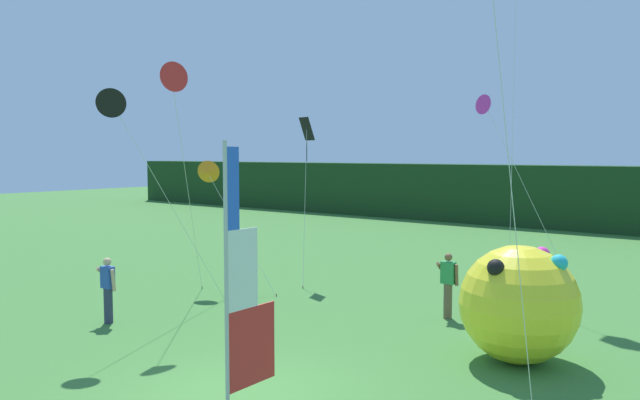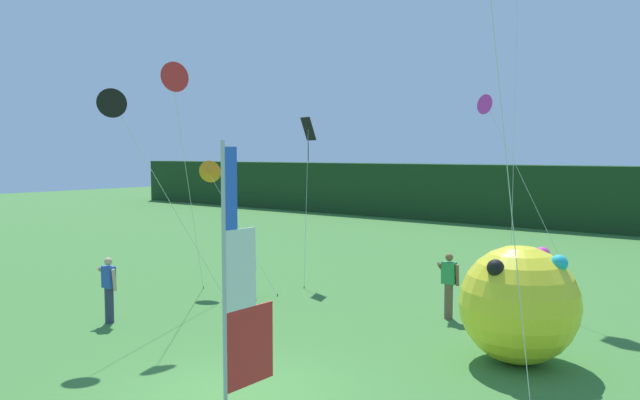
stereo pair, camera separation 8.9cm
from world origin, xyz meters
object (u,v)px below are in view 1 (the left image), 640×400
kite_red_delta_4 (172,79)px  kite_black_delta_5 (112,103)px  person_far_left (247,267)px  kite_orange_delta_3 (208,173)px  kite_magenta_delta_1 (486,106)px  inflatable_balloon (519,304)px  kite_black_diamond_2 (307,136)px  banner_flag (241,300)px  person_near_banner (108,288)px  person_mid_field (448,284)px

kite_red_delta_4 → kite_black_delta_5: (-0.21, -1.59, -0.71)m
person_far_left → kite_orange_delta_3: kite_orange_delta_3 is taller
kite_magenta_delta_1 → inflatable_balloon: bearing=-60.8°
kite_black_diamond_2 → kite_red_delta_4: size_ratio=0.84×
kite_magenta_delta_1 → kite_black_delta_5: 11.02m
person_far_left → kite_red_delta_4: kite_red_delta_4 is taller
kite_magenta_delta_1 → kite_black_diamond_2: 5.97m
banner_flag → kite_black_delta_5: bearing=160.9°
person_near_banner → person_mid_field: bearing=41.0°
banner_flag → kite_black_delta_5: 7.62m
kite_orange_delta_3 → person_mid_field: bearing=9.4°
kite_black_delta_5 → inflatable_balloon: bearing=24.1°
kite_orange_delta_3 → kite_magenta_delta_1: bearing=35.6°
banner_flag → person_near_banner: banner_flag is taller
kite_magenta_delta_1 → kite_black_diamond_2: (-5.59, -1.91, -0.86)m
kite_red_delta_4 → person_far_left: bearing=98.1°
person_near_banner → kite_black_delta_5: (0.83, -0.29, 4.57)m
person_near_banner → inflatable_balloon: 9.88m
person_near_banner → person_far_left: (0.59, 4.37, -0.01)m
person_far_left → inflatable_balloon: inflatable_balloon is taller
kite_orange_delta_3 → person_near_banner: bearing=-75.0°
kite_orange_delta_3 → kite_black_delta_5: kite_black_delta_5 is taller
kite_red_delta_4 → kite_black_diamond_2: bearing=96.8°
banner_flag → kite_magenta_delta_1: kite_magenta_delta_1 is taller
person_near_banner → kite_red_delta_4: kite_red_delta_4 is taller
inflatable_balloon → kite_black_delta_5: size_ratio=0.41×
kite_black_diamond_2 → inflatable_balloon: bearing=-24.6°
kite_magenta_delta_1 → kite_orange_delta_3: kite_magenta_delta_1 is taller
person_mid_field → kite_orange_delta_3: (-7.75, -1.28, 2.76)m
kite_orange_delta_3 → kite_red_delta_4: bearing=-54.6°
person_far_left → person_near_banner: bearing=-97.7°
person_near_banner → person_far_left: bearing=82.3°
person_mid_field → kite_magenta_delta_1: size_ratio=0.28×
person_far_left → kite_magenta_delta_1: size_ratio=0.27×
person_far_left → kite_magenta_delta_1: (5.29, 5.12, 4.87)m
kite_orange_delta_3 → kite_black_delta_5: (2.02, -4.72, 1.79)m
person_far_left → kite_black_diamond_2: 5.14m
kite_red_delta_4 → person_mid_field: bearing=38.6°
kite_black_delta_5 → kite_orange_delta_3: bearing=113.1°
person_near_banner → kite_magenta_delta_1: bearing=58.2°
person_mid_field → kite_red_delta_4: (-5.52, -4.41, 5.26)m
banner_flag → inflatable_balloon: (1.93, 6.01, -0.92)m
person_near_banner → person_mid_field: person_mid_field is taller
person_far_left → kite_orange_delta_3: bearing=178.4°
person_near_banner → person_far_left: size_ratio=1.01×
kite_black_delta_5 → person_near_banner: bearing=160.5°
kite_orange_delta_3 → kite_red_delta_4: (2.22, -3.13, 2.50)m
kite_orange_delta_3 → kite_black_delta_5: bearing=-66.9°
person_near_banner → kite_orange_delta_3: kite_orange_delta_3 is taller
banner_flag → kite_black_delta_5: kite_black_delta_5 is taller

